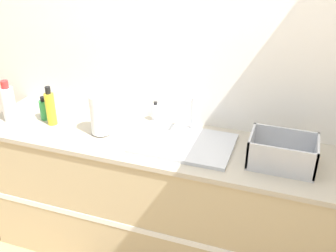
# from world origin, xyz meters

# --- Properties ---
(wall_back) EXTENTS (4.72, 0.06, 2.60)m
(wall_back) POSITION_xyz_m (0.00, 0.59, 1.30)
(wall_back) COLOR silver
(wall_back) RESTS_ON ground_plane
(counter_cabinet) EXTENTS (2.34, 0.59, 0.94)m
(counter_cabinet) POSITION_xyz_m (0.00, 0.28, 0.47)
(counter_cabinet) COLOR tan
(counter_cabinet) RESTS_ON ground_plane
(sink) EXTENTS (0.57, 0.40, 0.26)m
(sink) POSITION_xyz_m (0.15, 0.28, 0.95)
(sink) COLOR silver
(sink) RESTS_ON counter_cabinet
(paper_towel_roll) EXTENTS (0.12, 0.12, 0.26)m
(paper_towel_roll) POSITION_xyz_m (-0.37, 0.24, 1.07)
(paper_towel_roll) COLOR #4C4C51
(paper_towel_roll) RESTS_ON counter_cabinet
(dish_rack) EXTENTS (0.35, 0.24, 0.17)m
(dish_rack) POSITION_xyz_m (0.71, 0.25, 1.00)
(dish_rack) COLOR #B7BABF
(dish_rack) RESTS_ON counter_cabinet
(bottle_white_spray) EXTENTS (0.09, 0.09, 0.28)m
(bottle_white_spray) POSITION_xyz_m (-1.02, 0.21, 1.06)
(bottle_white_spray) COLOR white
(bottle_white_spray) RESTS_ON counter_cabinet
(bottle_yellow) EXTENTS (0.06, 0.06, 0.26)m
(bottle_yellow) POSITION_xyz_m (-0.73, 0.25, 1.05)
(bottle_yellow) COLOR yellow
(bottle_yellow) RESTS_ON counter_cabinet
(bottle_green) EXTENTS (0.06, 0.06, 0.16)m
(bottle_green) POSITION_xyz_m (-0.82, 0.30, 1.01)
(bottle_green) COLOR #2D8C3D
(bottle_green) RESTS_ON counter_cabinet
(soap_dispenser) EXTENTS (0.05, 0.05, 0.14)m
(soap_dispenser) POSITION_xyz_m (-0.12, 0.51, 1.00)
(soap_dispenser) COLOR silver
(soap_dispenser) RESTS_ON counter_cabinet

